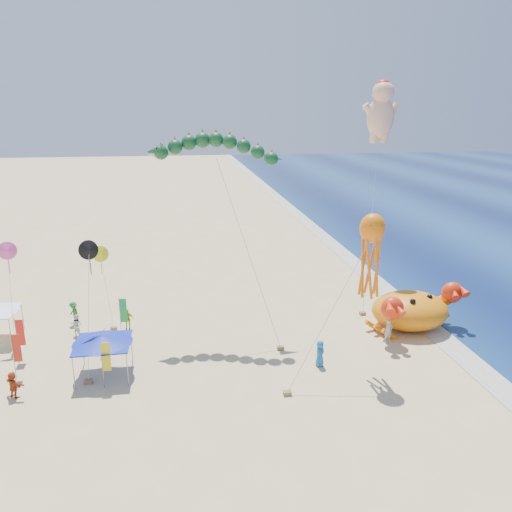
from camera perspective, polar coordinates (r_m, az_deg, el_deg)
The scene contains 10 objects.
ground at distance 37.06m, azimuth 3.60°, elevation -10.42°, with size 320.00×320.00×0.00m, color #D1B784.
foam_strip at distance 41.16m, azimuth 20.33°, elevation -8.62°, with size 320.00×320.00×0.00m, color silver.
crab_inflatable at distance 41.30m, azimuth 17.26°, elevation -5.85°, with size 8.22×6.87×3.60m.
dragon_kite at distance 37.30m, azimuth -4.79°, elevation 11.71°, with size 9.80×6.53×14.77m.
cherub_kite at distance 45.18m, azimuth 14.13°, elevation 15.88°, with size 3.74×5.74×19.11m.
octopus_kite at distance 32.34m, azimuth 12.97°, elevation 0.73°, with size 6.93×3.65×10.53m.
canopy_blue at distance 34.02m, azimuth -17.15°, elevation -9.17°, with size 3.81×3.81×2.71m.
feather_flags at distance 36.27m, azimuth -20.74°, elevation -8.64°, with size 7.11×7.46×3.20m.
beachgoers at distance 37.71m, azimuth -14.16°, elevation -8.92°, with size 26.44×12.00×1.89m.
small_kites at distance 38.27m, azimuth -20.79°, elevation -0.68°, with size 7.67×10.33×8.55m.
Camera 1 is at (-7.37, -32.24, 16.72)m, focal length 35.00 mm.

